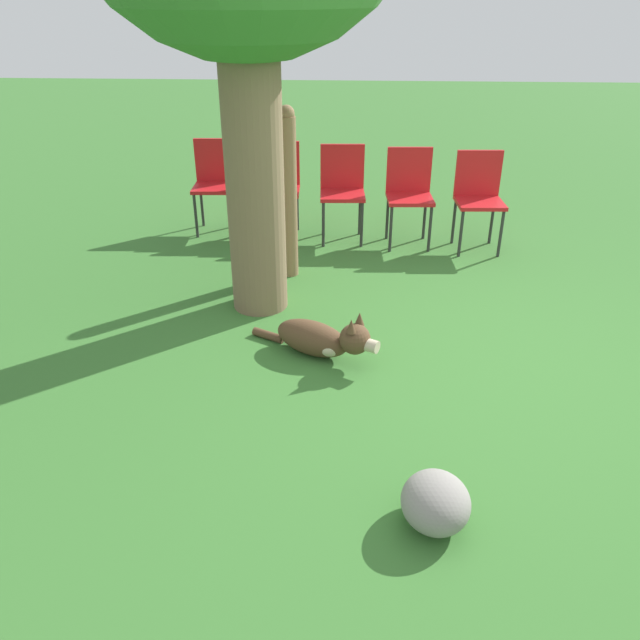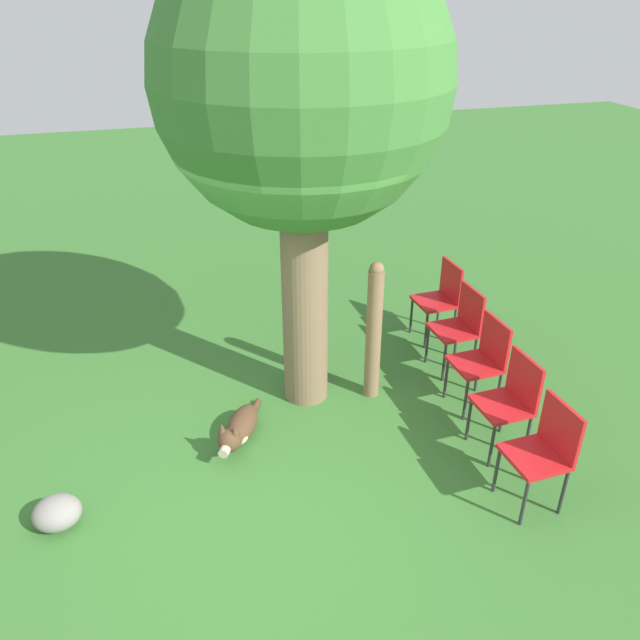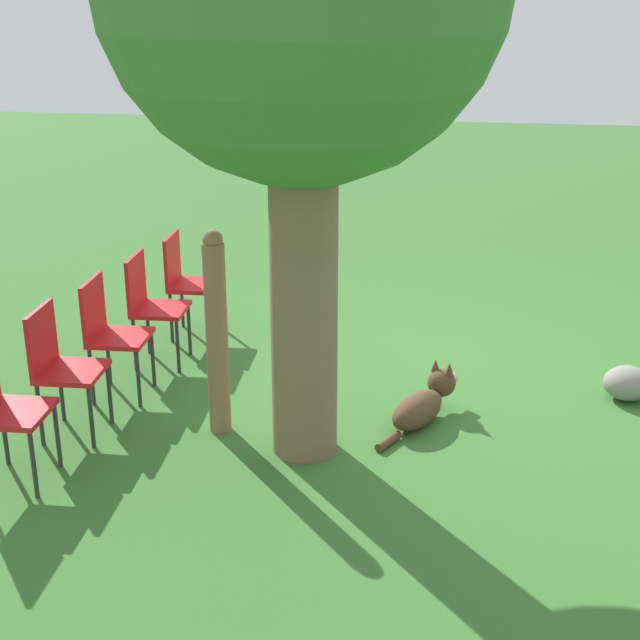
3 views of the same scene
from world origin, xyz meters
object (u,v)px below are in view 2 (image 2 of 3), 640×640
(red_chair_2, at_px, (483,357))
(red_chair_3, at_px, (460,323))
(fence_post, at_px, (374,331))
(red_chair_0, at_px, (545,447))
(red_chair_4, at_px, (441,295))
(oak_tree, at_px, (302,88))
(dog, at_px, (239,429))
(red_chair_1, at_px, (511,397))

(red_chair_2, height_order, red_chair_3, same)
(fence_post, distance_m, red_chair_3, 1.10)
(fence_post, height_order, red_chair_0, fence_post)
(red_chair_2, height_order, red_chair_4, same)
(oak_tree, bearing_deg, red_chair_0, -53.65)
(red_chair_4, bearing_deg, dog, 22.92)
(red_chair_1, relative_size, red_chair_2, 1.00)
(oak_tree, xyz_separation_m, red_chair_3, (1.71, 0.05, -2.44))
(red_chair_0, bearing_deg, red_chair_2, -101.12)
(fence_post, xyz_separation_m, red_chair_3, (1.06, 0.22, -0.19))
(fence_post, height_order, red_chair_1, fence_post)
(dog, xyz_separation_m, red_chair_0, (2.20, -1.39, 0.41))
(red_chair_1, bearing_deg, red_chair_4, -101.12)
(dog, xyz_separation_m, red_chair_2, (2.39, -0.07, 0.41))
(red_chair_0, xyz_separation_m, red_chair_3, (0.28, 1.98, 0.00))
(red_chair_3, bearing_deg, red_chair_4, -101.12)
(fence_post, relative_size, red_chair_0, 1.58)
(red_chair_0, bearing_deg, red_chair_3, -101.12)
(dog, bearing_deg, red_chair_1, 100.14)
(dog, bearing_deg, red_chair_3, 131.18)
(oak_tree, distance_m, red_chair_1, 3.14)
(dog, bearing_deg, fence_post, 132.47)
(red_chair_1, xyz_separation_m, red_chair_4, (0.28, 1.98, 0.00))
(fence_post, relative_size, red_chair_2, 1.58)
(dog, bearing_deg, oak_tree, 152.94)
(oak_tree, xyz_separation_m, red_chair_4, (1.80, 0.71, -2.44))
(dog, distance_m, fence_post, 1.59)
(fence_post, relative_size, red_chair_4, 1.58)
(red_chair_1, distance_m, red_chair_3, 1.33)
(red_chair_1, bearing_deg, red_chair_3, -101.12)
(red_chair_1, xyz_separation_m, red_chair_2, (0.09, 0.66, 0.00))
(red_chair_3, bearing_deg, dog, 10.41)
(oak_tree, height_order, red_chair_3, oak_tree)
(red_chair_3, bearing_deg, red_chair_2, 78.88)
(red_chair_0, xyz_separation_m, red_chair_2, (0.19, 1.32, 0.00))
(fence_post, distance_m, red_chair_2, 1.08)
(dog, height_order, red_chair_3, red_chair_3)
(dog, relative_size, red_chair_0, 1.00)
(red_chair_2, distance_m, red_chair_3, 0.67)
(red_chair_0, bearing_deg, red_chair_1, -101.12)
(red_chair_0, height_order, red_chair_2, same)
(oak_tree, height_order, red_chair_2, oak_tree)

